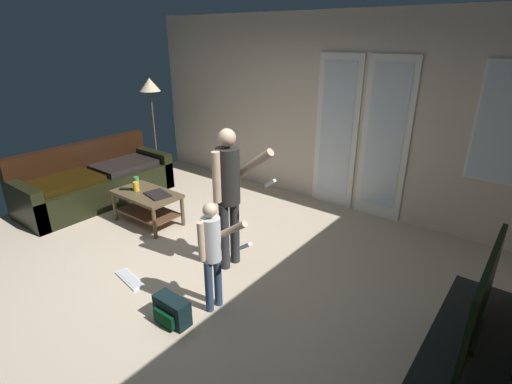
% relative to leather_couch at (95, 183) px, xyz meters
% --- Properties ---
extents(ground_plane, '(6.17, 5.30, 0.02)m').
position_rel_leather_couch_xyz_m(ground_plane, '(2.49, -0.45, -0.30)').
color(ground_plane, '#C4B096').
extents(wall_back_with_doors, '(6.17, 0.09, 2.73)m').
position_rel_leather_couch_xyz_m(wall_back_with_doors, '(2.60, 2.17, 1.04)').
color(wall_back_with_doors, beige).
rests_on(wall_back_with_doors, ground_plane).
extents(leather_couch, '(0.90, 2.24, 0.86)m').
position_rel_leather_couch_xyz_m(leather_couch, '(0.00, 0.00, 0.00)').
color(leather_couch, black).
rests_on(leather_couch, ground_plane).
extents(coffee_table, '(0.93, 0.53, 0.44)m').
position_rel_leather_couch_xyz_m(coffee_table, '(1.25, 0.01, 0.02)').
color(coffee_table, brown).
rests_on(coffee_table, ground_plane).
extents(tv_stand, '(0.50, 1.47, 0.48)m').
position_rel_leather_couch_xyz_m(tv_stand, '(5.22, -0.33, -0.05)').
color(tv_stand, black).
rests_on(tv_stand, ground_plane).
extents(flat_screen_tv, '(0.08, 1.11, 0.64)m').
position_rel_leather_couch_xyz_m(flat_screen_tv, '(5.22, -0.33, 0.51)').
color(flat_screen_tv, black).
rests_on(flat_screen_tv, tv_stand).
extents(person_adult, '(0.61, 0.42, 1.54)m').
position_rel_leather_couch_xyz_m(person_adult, '(2.83, -0.09, 0.63)').
color(person_adult, '#2C2A2D').
rests_on(person_adult, ground_plane).
extents(person_child, '(0.46, 0.29, 1.07)m').
position_rel_leather_couch_xyz_m(person_child, '(3.20, -0.74, 0.35)').
color(person_child, '#30415F').
rests_on(person_child, ground_plane).
extents(floor_lamp, '(0.35, 0.35, 1.71)m').
position_rel_leather_couch_xyz_m(floor_lamp, '(-0.31, 1.42, 1.20)').
color(floor_lamp, '#3A3032').
rests_on(floor_lamp, ground_plane).
extents(backpack, '(0.35, 0.19, 0.25)m').
position_rel_leather_couch_xyz_m(backpack, '(3.03, -1.12, -0.17)').
color(backpack, black).
rests_on(backpack, ground_plane).
extents(loose_keyboard, '(0.46, 0.20, 0.02)m').
position_rel_leather_couch_xyz_m(loose_keyboard, '(2.19, -0.97, -0.28)').
color(loose_keyboard, white).
rests_on(loose_keyboard, ground_plane).
extents(laptop_closed, '(0.38, 0.31, 0.02)m').
position_rel_leather_couch_xyz_m(laptop_closed, '(1.44, 0.04, 0.16)').
color(laptop_closed, black).
rests_on(laptop_closed, coffee_table).
extents(cup_near_edge, '(0.07, 0.07, 0.10)m').
position_rel_leather_couch_xyz_m(cup_near_edge, '(0.87, 0.14, 0.20)').
color(cup_near_edge, '#35914D').
rests_on(cup_near_edge, coffee_table).
extents(cup_by_laptop, '(0.08, 0.08, 0.12)m').
position_rel_leather_couch_xyz_m(cup_by_laptop, '(1.09, -0.03, 0.21)').
color(cup_by_laptop, gold).
rests_on(cup_by_laptop, coffee_table).
extents(tv_remote_black, '(0.17, 0.13, 0.02)m').
position_rel_leather_couch_xyz_m(tv_remote_black, '(0.95, -0.10, 0.16)').
color(tv_remote_black, black).
rests_on(tv_remote_black, coffee_table).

